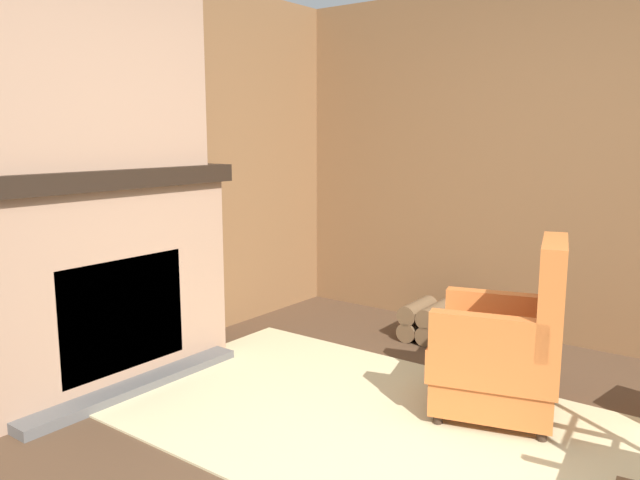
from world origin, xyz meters
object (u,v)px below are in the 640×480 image
at_px(firewood_stack, 436,322).
at_px(storage_case, 173,156).
at_px(decorative_plate_on_mantel, 76,149).
at_px(armchair, 505,352).

xyz_separation_m(firewood_stack, storage_case, (-1.30, -1.31, 1.22)).
distance_m(storage_case, decorative_plate_on_mantel, 0.69).
xyz_separation_m(armchair, firewood_stack, (-0.86, 0.93, -0.22)).
xyz_separation_m(storage_case, decorative_plate_on_mantel, (-0.02, -0.69, 0.05)).
bearing_deg(storage_case, armchair, 9.85).
distance_m(armchair, firewood_stack, 1.29).
xyz_separation_m(armchair, decorative_plate_on_mantel, (-2.18, -1.06, 1.05)).
height_order(firewood_stack, storage_case, storage_case).
distance_m(armchair, decorative_plate_on_mantel, 2.64).
xyz_separation_m(firewood_stack, decorative_plate_on_mantel, (-1.32, -2.00, 1.28)).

